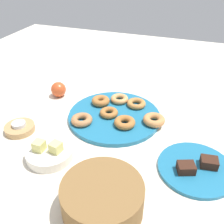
# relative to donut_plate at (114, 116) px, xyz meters

# --- Properties ---
(ground_plane) EXTENTS (2.40, 2.40, 0.00)m
(ground_plane) POSITION_rel_donut_plate_xyz_m (0.00, 0.00, -0.01)
(ground_plane) COLOR beige
(donut_plate) EXTENTS (0.39, 0.39, 0.02)m
(donut_plate) POSITION_rel_donut_plate_xyz_m (0.00, 0.00, 0.00)
(donut_plate) COLOR #1E6B93
(donut_plate) RESTS_ON ground_plane
(donut_0) EXTENTS (0.10, 0.10, 0.03)m
(donut_0) POSITION_rel_donut_plate_xyz_m (0.11, 0.10, 0.02)
(donut_0) COLOR #B27547
(donut_0) RESTS_ON donut_plate
(donut_1) EXTENTS (0.12, 0.12, 0.03)m
(donut_1) POSITION_rel_donut_plate_xyz_m (-0.17, 0.01, 0.02)
(donut_1) COLOR #C6844C
(donut_1) RESTS_ON donut_plate
(donut_2) EXTENTS (0.10, 0.10, 0.02)m
(donut_2) POSITION_rel_donut_plate_xyz_m (-0.07, -0.10, 0.02)
(donut_2) COLOR #BC7A3D
(donut_2) RESTS_ON donut_plate
(donut_3) EXTENTS (0.11, 0.11, 0.02)m
(donut_3) POSITION_rel_donut_plate_xyz_m (0.02, 0.01, 0.02)
(donut_3) COLOR #AD6B33
(donut_3) RESTS_ON donut_plate
(donut_4) EXTENTS (0.11, 0.11, 0.03)m
(donut_4) POSITION_rel_donut_plate_xyz_m (-0.06, 0.06, 0.02)
(donut_4) COLOR #AD6B33
(donut_4) RESTS_ON donut_plate
(donut_5) EXTENTS (0.11, 0.11, 0.02)m
(donut_5) POSITION_rel_donut_plate_xyz_m (0.01, -0.11, 0.02)
(donut_5) COLOR tan
(donut_5) RESTS_ON donut_plate
(donut_6) EXTENTS (0.08, 0.08, 0.03)m
(donut_6) POSITION_rel_donut_plate_xyz_m (0.09, -0.06, 0.02)
(donut_6) COLOR #AD6B33
(donut_6) RESTS_ON donut_plate
(cake_plate) EXTENTS (0.25, 0.25, 0.01)m
(cake_plate) POSITION_rel_donut_plate_xyz_m (-0.35, 0.20, -0.00)
(cake_plate) COLOR #1E6B93
(cake_plate) RESTS_ON ground_plane
(brownie_near) EXTENTS (0.06, 0.05, 0.03)m
(brownie_near) POSITION_rel_donut_plate_xyz_m (-0.39, 0.18, 0.02)
(brownie_near) COLOR #381E14
(brownie_near) RESTS_ON cake_plate
(brownie_far) EXTENTS (0.07, 0.06, 0.03)m
(brownie_far) POSITION_rel_donut_plate_xyz_m (-0.32, 0.23, 0.02)
(brownie_far) COLOR #381E14
(brownie_far) RESTS_ON cake_plate
(candle_holder) EXTENTS (0.12, 0.12, 0.02)m
(candle_holder) POSITION_rel_donut_plate_xyz_m (0.33, 0.21, 0.00)
(candle_holder) COLOR tan
(candle_holder) RESTS_ON ground_plane
(tealight) EXTENTS (0.05, 0.05, 0.01)m
(tealight) POSITION_rel_donut_plate_xyz_m (0.33, 0.21, 0.02)
(tealight) COLOR silver
(tealight) RESTS_ON candle_holder
(basket) EXTENTS (0.29, 0.29, 0.09)m
(basket) POSITION_rel_donut_plate_xyz_m (-0.12, 0.44, 0.04)
(basket) COLOR brown
(basket) RESTS_ON ground_plane
(fruit_bowl) EXTENTS (0.16, 0.16, 0.03)m
(fruit_bowl) POSITION_rel_donut_plate_xyz_m (0.13, 0.30, 0.01)
(fruit_bowl) COLOR silver
(fruit_bowl) RESTS_ON ground_plane
(melon_chunk_left) EXTENTS (0.04, 0.04, 0.04)m
(melon_chunk_left) POSITION_rel_donut_plate_xyz_m (0.10, 0.30, 0.04)
(melon_chunk_left) COLOR #DBD67A
(melon_chunk_left) RESTS_ON fruit_bowl
(melon_chunk_right) EXTENTS (0.04, 0.04, 0.04)m
(melon_chunk_right) POSITION_rel_donut_plate_xyz_m (0.16, 0.32, 0.04)
(melon_chunk_right) COLOR #DBD67A
(melon_chunk_right) RESTS_ON fruit_bowl
(apple) EXTENTS (0.07, 0.07, 0.07)m
(apple) POSITION_rel_donut_plate_xyz_m (0.32, -0.09, 0.03)
(apple) COLOR #CC4C23
(apple) RESTS_ON ground_plane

